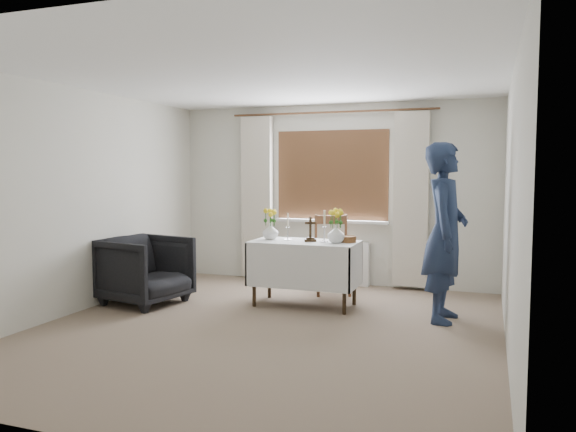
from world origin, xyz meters
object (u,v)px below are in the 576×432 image
object	(u,v)px
wooden_chair	(332,255)
wooden_cross	(310,229)
altar_table	(305,274)
person	(445,232)
flower_vase_right	(336,234)
armchair	(146,270)
flower_vase_left	(270,231)

from	to	relation	value
wooden_chair	wooden_cross	distance (m)	0.85
altar_table	wooden_chair	xyz separation A→B (m)	(0.13, 0.75, 0.12)
wooden_chair	wooden_cross	size ratio (longest dim) A/B	3.47
altar_table	wooden_cross	size ratio (longest dim) A/B	4.29
altar_table	person	xyz separation A→B (m)	(1.59, -0.13, 0.56)
flower_vase_right	armchair	bearing A→B (deg)	-166.66
altar_table	flower_vase_left	world-z (taller)	flower_vase_left
wooden_chair	flower_vase_left	distance (m)	0.99
wooden_chair	flower_vase_left	size ratio (longest dim) A/B	5.09
person	flower_vase_right	distance (m)	1.21
person	wooden_cross	size ratio (longest dim) A/B	6.49
person	flower_vase_right	bearing A→B (deg)	87.81
person	flower_vase_left	world-z (taller)	person
armchair	flower_vase_right	world-z (taller)	flower_vase_right
wooden_cross	flower_vase_left	xyz separation A→B (m)	(-0.51, 0.02, -0.05)
flower_vase_right	wooden_cross	bearing A→B (deg)	175.73
wooden_cross	flower_vase_right	bearing A→B (deg)	-25.67
flower_vase_left	wooden_chair	bearing A→B (deg)	51.53
altar_table	armchair	xyz separation A→B (m)	(-1.81, -0.54, 0.02)
altar_table	wooden_chair	world-z (taller)	wooden_chair
person	flower_vase_right	xyz separation A→B (m)	(-1.21, 0.10, -0.07)
flower_vase_left	altar_table	bearing A→B (deg)	-3.36
wooden_cross	flower_vase_right	world-z (taller)	wooden_cross
altar_table	wooden_cross	world-z (taller)	wooden_cross
wooden_cross	flower_vase_right	size ratio (longest dim) A/B	1.41
armchair	person	distance (m)	3.47
armchair	wooden_cross	world-z (taller)	wooden_cross
altar_table	flower_vase_right	size ratio (longest dim) A/B	6.05
person	altar_table	bearing A→B (deg)	88.22
armchair	flower_vase_right	size ratio (longest dim) A/B	4.32
wooden_cross	flower_vase_right	xyz separation A→B (m)	(0.31, -0.02, -0.04)
flower_vase_right	flower_vase_left	bearing A→B (deg)	176.71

